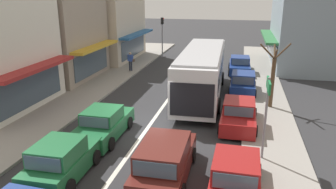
% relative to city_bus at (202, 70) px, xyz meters
% --- Properties ---
extents(ground_plane, '(140.00, 140.00, 0.00)m').
position_rel_city_bus_xyz_m(ground_plane, '(-2.06, -6.28, -1.88)').
color(ground_plane, '#2D2D30').
extents(lane_centre_line, '(0.20, 28.00, 0.01)m').
position_rel_city_bus_xyz_m(lane_centre_line, '(-2.06, -2.28, -1.88)').
color(lane_centre_line, silver).
rests_on(lane_centre_line, ground).
extents(sidewalk_left, '(5.20, 44.00, 0.14)m').
position_rel_city_bus_xyz_m(sidewalk_left, '(-8.86, -0.28, -1.81)').
color(sidewalk_left, gray).
rests_on(sidewalk_left, ground).
extents(kerb_right, '(2.80, 44.00, 0.12)m').
position_rel_city_bus_xyz_m(kerb_right, '(4.14, -0.28, -1.82)').
color(kerb_right, gray).
rests_on(kerb_right, ground).
extents(shopfront_mid_block, '(7.52, 7.14, 7.37)m').
position_rel_city_bus_xyz_m(shopfront_mid_block, '(-12.24, 2.47, 1.80)').
color(shopfront_mid_block, gray).
rests_on(shopfront_mid_block, ground).
extents(shopfront_far_end, '(8.89, 8.73, 7.17)m').
position_rel_city_bus_xyz_m(shopfront_far_end, '(-12.24, 10.74, 1.70)').
color(shopfront_far_end, beige).
rests_on(shopfront_far_end, ground).
extents(building_right_far, '(9.22, 10.89, 7.72)m').
position_rel_city_bus_xyz_m(building_right_far, '(9.42, 11.79, 1.98)').
color(building_right_far, '#84939E').
rests_on(building_right_far, ground).
extents(city_bus, '(2.98, 10.93, 3.23)m').
position_rel_city_bus_xyz_m(city_bus, '(0.00, 0.00, 0.00)').
color(city_bus, silver).
rests_on(city_bus, ground).
extents(hatchback_behind_bus_near, '(1.86, 3.72, 1.54)m').
position_rel_city_bus_xyz_m(hatchback_behind_bus_near, '(-3.90, -11.10, -1.17)').
color(hatchback_behind_bus_near, '#1E6638').
rests_on(hatchback_behind_bus_near, ground).
extents(sedan_queue_far_back, '(1.91, 4.21, 1.47)m').
position_rel_city_bus_xyz_m(sedan_queue_far_back, '(-3.83, -7.37, -1.22)').
color(sedan_queue_far_back, '#1E6638').
rests_on(sedan_queue_far_back, ground).
extents(wagon_queue_gap_filler, '(1.98, 4.52, 1.58)m').
position_rel_city_bus_xyz_m(wagon_queue_gap_filler, '(-0.09, -10.30, -1.14)').
color(wagon_queue_gap_filler, '#561E19').
rests_on(wagon_queue_gap_filler, ground).
extents(parked_hatchback_kerb_front, '(1.86, 3.72, 1.54)m').
position_rel_city_bus_xyz_m(parked_hatchback_kerb_front, '(2.53, -10.79, -1.17)').
color(parked_hatchback_kerb_front, maroon).
rests_on(parked_hatchback_kerb_front, ground).
extents(parked_sedan_kerb_second, '(1.93, 4.22, 1.47)m').
position_rel_city_bus_xyz_m(parked_sedan_kerb_second, '(2.52, -4.54, -1.22)').
color(parked_sedan_kerb_second, maroon).
rests_on(parked_sedan_kerb_second, ground).
extents(parked_hatchback_kerb_third, '(1.84, 3.71, 1.54)m').
position_rel_city_bus_xyz_m(parked_hatchback_kerb_third, '(2.69, 1.42, -1.17)').
color(parked_hatchback_kerb_third, navy).
rests_on(parked_hatchback_kerb_third, ground).
extents(parked_sedan_kerb_rear, '(2.01, 4.26, 1.47)m').
position_rel_city_bus_xyz_m(parked_sedan_kerb_rear, '(2.38, 7.51, -1.22)').
color(parked_sedan_kerb_rear, navy).
rests_on(parked_sedan_kerb_rear, ground).
extents(traffic_light_downstreet, '(0.33, 0.24, 4.20)m').
position_rel_city_bus_xyz_m(traffic_light_downstreet, '(-5.86, 13.05, 0.97)').
color(traffic_light_downstreet, gray).
rests_on(traffic_light_downstreet, ground).
extents(directional_road_sign, '(0.10, 1.40, 3.60)m').
position_rel_city_bus_xyz_m(directional_road_sign, '(3.57, -8.07, 0.80)').
color(directional_road_sign, gray).
rests_on(directional_road_sign, ground).
extents(street_tree_right, '(1.75, 1.62, 4.02)m').
position_rel_city_bus_xyz_m(street_tree_right, '(4.36, -1.31, 0.04)').
color(street_tree_right, brown).
rests_on(street_tree_right, ground).
extents(pedestrian_with_handbag_near, '(0.66, 0.30, 1.63)m').
position_rel_city_bus_xyz_m(pedestrian_with_handbag_near, '(-6.94, 5.73, -0.81)').
color(pedestrian_with_handbag_near, '#232838').
rests_on(pedestrian_with_handbag_near, sidewalk_left).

